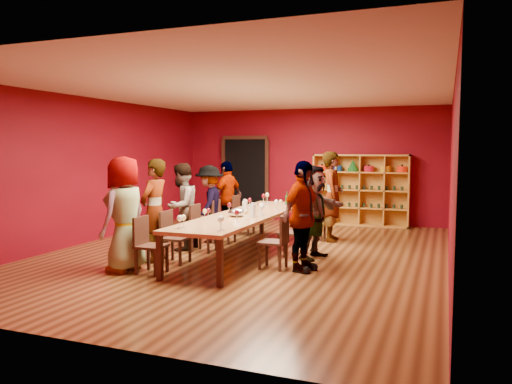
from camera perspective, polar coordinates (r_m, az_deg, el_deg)
room_shell at (r=9.10m, az=-1.19°, el=2.17°), size 7.10×9.10×3.04m
tasting_table at (r=9.17m, az=-1.18°, el=-2.83°), size 1.10×4.50×0.75m
doorway at (r=13.90m, az=-1.17°, el=1.59°), size 1.40×0.17×2.30m
shelving_unit at (r=12.93m, az=11.87°, el=0.61°), size 2.40×0.40×1.80m
chair_person_left_0 at (r=8.00m, az=-12.34°, el=-5.58°), size 0.42×0.42×0.89m
person_left_0 at (r=8.16m, az=-14.80°, el=-2.45°), size 0.55×0.93×1.83m
chair_person_left_1 at (r=8.63m, az=-9.59°, el=-4.77°), size 0.42×0.42×0.89m
person_left_1 at (r=8.74m, az=-11.53°, el=-2.08°), size 0.48×0.65×1.77m
chair_person_left_2 at (r=9.53m, az=-6.39°, el=-3.80°), size 0.42×0.42×0.89m
person_left_2 at (r=9.67m, az=-8.52°, el=-1.67°), size 0.48×0.83×1.67m
chair_person_left_3 at (r=10.33m, az=-4.08°, el=-3.10°), size 0.42×0.42×0.89m
person_left_3 at (r=10.40m, az=-5.35°, el=-1.35°), size 0.64×1.11×1.61m
chair_person_left_4 at (r=11.31m, az=-1.77°, el=-2.38°), size 0.42×0.42×0.89m
person_left_4 at (r=11.40m, az=-3.27°, el=-0.64°), size 0.66×1.05×1.66m
chair_person_right_1 at (r=8.10m, az=2.52°, el=-5.34°), size 0.42×0.42×0.89m
person_right_1 at (r=7.92m, az=5.29°, el=-2.77°), size 0.71×1.12×1.76m
chair_person_right_2 at (r=9.01m, az=4.48°, el=-4.29°), size 0.42×0.42×0.89m
person_right_2 at (r=8.88m, az=6.57°, el=-2.24°), size 0.81×1.61×1.67m
chair_person_right_4 at (r=10.72m, az=7.19°, el=-2.83°), size 0.42×0.42×0.89m
person_right_4 at (r=10.60m, az=8.72°, el=-0.50°), size 0.61×0.77×1.89m
wine_glass_0 at (r=8.53m, az=-5.48°, el=-2.19°), size 0.07×0.07×0.19m
wine_glass_1 at (r=7.59m, az=-8.70°, el=-3.03°), size 0.08×0.08×0.20m
wine_glass_2 at (r=8.89m, az=0.67°, el=-1.77°), size 0.08×0.08×0.21m
wine_glass_3 at (r=10.84m, az=4.05°, el=-0.64°), size 0.08×0.08×0.19m
wine_glass_4 at (r=11.08m, az=1.29°, el=-0.38°), size 0.09×0.09×0.22m
wine_glass_5 at (r=9.94m, az=2.84°, el=-1.16°), size 0.07×0.07×0.18m
wine_glass_6 at (r=9.38m, az=0.41°, el=-1.50°), size 0.08×0.08×0.19m
wine_glass_7 at (r=7.65m, az=-8.29°, el=-2.97°), size 0.08×0.08×0.20m
wine_glass_8 at (r=8.48m, az=-5.88°, el=-2.26°), size 0.07×0.07×0.18m
wine_glass_9 at (r=10.12m, az=-0.74°, el=-0.98°), size 0.08×0.08×0.20m
wine_glass_10 at (r=10.81m, az=0.86°, el=-0.51°), size 0.09×0.09×0.22m
wine_glass_11 at (r=7.42m, az=-3.99°, el=-3.11°), size 0.09×0.09×0.21m
wine_glass_12 at (r=9.81m, az=2.33°, el=-1.19°), size 0.08×0.08×0.20m
wine_glass_13 at (r=10.67m, az=3.76°, el=-0.64°), size 0.08×0.08×0.21m
wine_glass_14 at (r=9.03m, az=0.54°, el=-1.61°), size 0.09×0.09×0.22m
wine_glass_15 at (r=8.29m, az=-1.21°, el=-2.39°), size 0.07×0.07×0.18m
wine_glass_16 at (r=9.96m, az=-1.21°, el=-1.10°), size 0.08×0.08×0.19m
wine_glass_17 at (r=7.30m, az=-4.10°, el=-3.21°), size 0.09×0.09×0.22m
wine_glass_18 at (r=9.25m, az=-3.06°, el=-1.55°), size 0.08×0.08×0.20m
wine_glass_19 at (r=8.09m, az=-2.23°, el=-2.42°), size 0.09×0.09×0.21m
spittoon_bowl at (r=8.81m, az=-2.24°, el=-2.36°), size 0.30×0.30×0.17m
carafe_a at (r=9.36m, az=-1.29°, el=-1.66°), size 0.11×0.11×0.25m
carafe_b at (r=8.66m, az=-0.38°, el=-2.16°), size 0.12×0.12×0.26m
wine_bottle at (r=10.66m, az=3.55°, el=-0.88°), size 0.08×0.08×0.28m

